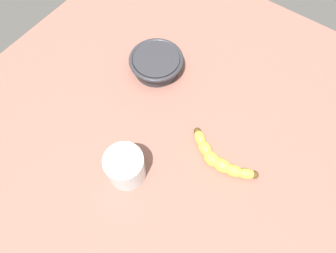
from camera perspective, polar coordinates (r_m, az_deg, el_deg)
wooden_tabletop at (r=79.51cm, az=1.91°, el=-2.98°), size 120.00×120.00×3.00cm
banana at (r=75.43cm, az=9.71°, el=-6.03°), size 7.00×19.42×3.25cm
smoothie_glass at (r=71.50cm, az=-8.07°, el=-7.55°), size 9.22×9.22×8.62cm
ceramic_bowl at (r=87.71cm, az=-2.21°, el=11.96°), size 15.48×15.48×4.85cm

